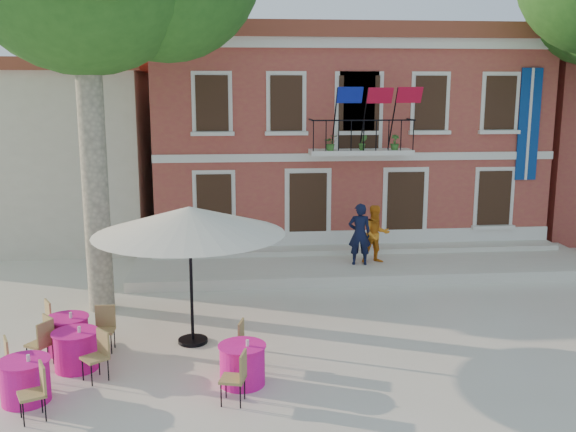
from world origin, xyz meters
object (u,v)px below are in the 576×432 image
Objects in this scene: pedestrian_orange at (376,234)px; cafe_table_0 at (68,333)px; pedestrian_navy at (360,234)px; cafe_table_1 at (242,363)px; cafe_table_3 at (76,348)px; patio_umbrella at (189,221)px; cafe_table_2 at (25,379)px.

cafe_table_0 is at bearing -153.38° from pedestrian_orange.
pedestrian_navy is 0.94× the size of cafe_table_1.
cafe_table_0 is at bearing 112.95° from cafe_table_3.
cafe_table_3 is (-3.24, 0.98, 0.00)m from cafe_table_1.
patio_umbrella reaches higher than pedestrian_orange.
cafe_table_3 is (0.36, -0.85, -0.01)m from cafe_table_0.
cafe_table_1 is (-3.63, -7.00, -0.80)m from pedestrian_navy.
cafe_table_3 is at bearing 66.15° from cafe_table_2.
pedestrian_navy reaches higher than cafe_table_0.
cafe_table_3 is (-6.87, -6.02, -0.80)m from pedestrian_navy.
patio_umbrella is at bearing 6.45° from cafe_table_0.
pedestrian_orange is at bearing 44.19° from patio_umbrella.
pedestrian_navy is 0.55m from pedestrian_orange.
cafe_table_2 is (-2.78, -2.44, -2.29)m from patio_umbrella.
cafe_table_1 and cafe_table_3 have the same top height.
pedestrian_navy reaches higher than cafe_table_2.
cafe_table_1 is at bearing 4.84° from cafe_table_2.
cafe_table_0 is at bearing 84.25° from cafe_table_2.
cafe_table_3 is at bearing -148.00° from pedestrian_orange.
pedestrian_orange is 0.89× the size of cafe_table_1.
cafe_table_0 is (-2.57, -0.29, -2.28)m from patio_umbrella.
pedestrian_orange reaches higher than cafe_table_1.
cafe_table_0 is at bearing 153.04° from cafe_table_1.
cafe_table_0 is at bearing 43.14° from pedestrian_navy.
pedestrian_orange reaches higher than cafe_table_0.
patio_umbrella is 3.44m from cafe_table_0.
patio_umbrella reaches higher than cafe_table_0.
patio_umbrella is 2.11× the size of cafe_table_2.
pedestrian_navy is 7.93m from cafe_table_1.
cafe_table_1 is (-4.15, -7.16, -0.75)m from pedestrian_orange.
cafe_table_1 is 3.38m from cafe_table_3.
pedestrian_navy is 0.99× the size of cafe_table_0.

